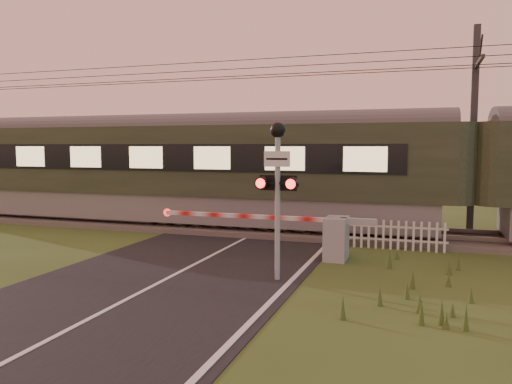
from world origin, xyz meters
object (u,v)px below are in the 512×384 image
(picket_fence, at_px, (387,235))
(catenary_mast, at_px, (474,126))
(train, at_px, (473,172))
(boom_gate, at_px, (327,236))
(crossing_signal, at_px, (278,172))

(picket_fence, relative_size, catenary_mast, 0.47)
(train, distance_m, picket_fence, 3.58)
(train, height_order, boom_gate, train)
(crossing_signal, bearing_deg, picket_fence, 63.65)
(catenary_mast, bearing_deg, crossing_signal, -119.29)
(train, bearing_deg, boom_gate, -136.19)
(catenary_mast, bearing_deg, picket_fence, -122.20)
(train, relative_size, picket_fence, 12.36)
(train, distance_m, crossing_signal, 7.72)
(train, relative_size, catenary_mast, 5.81)
(picket_fence, bearing_deg, train, 37.78)
(crossing_signal, height_order, catenary_mast, catenary_mast)
(crossing_signal, bearing_deg, catenary_mast, 60.71)
(boom_gate, xyz_separation_m, catenary_mast, (4.05, 5.96, 3.12))
(boom_gate, distance_m, crossing_signal, 3.15)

